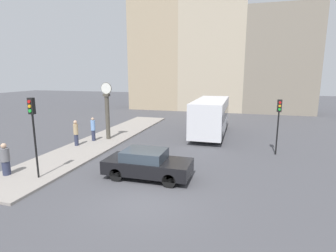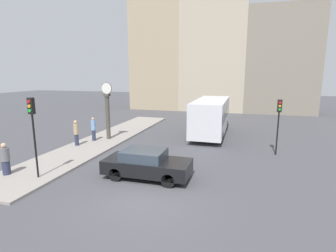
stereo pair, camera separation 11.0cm
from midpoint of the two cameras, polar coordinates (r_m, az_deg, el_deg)
ground_plane at (r=11.14m, az=-4.70°, el=-15.56°), size 120.00×120.00×0.00m
sidewalk_corner at (r=20.98m, az=-13.14°, el=-2.75°), size 3.35×20.84×0.12m
building_row at (r=37.67m, az=10.38°, el=14.98°), size 24.64×5.00×16.32m
sedan_car at (r=12.97m, az=-4.44°, el=-8.17°), size 4.22×1.84×1.41m
bus_distant at (r=22.00m, az=9.48°, el=2.35°), size 2.45×7.79×2.96m
traffic_light_near at (r=13.64m, az=-27.17°, el=0.93°), size 0.26×0.24×3.85m
traffic_light_far at (r=17.53m, az=23.15°, el=2.11°), size 0.26×0.24×3.49m
street_clock at (r=20.38m, az=-12.88°, el=3.08°), size 0.87×0.41×4.29m
pedestrian_grey_jacket at (r=15.23m, az=-31.74°, el=-6.16°), size 0.43×0.43×1.61m
pedestrian_blue_stripe at (r=20.27m, az=-15.78°, el=-0.62°), size 0.32×0.32×1.75m
pedestrian_tan_coat at (r=19.24m, az=-19.21°, el=-1.37°), size 0.32×0.32×1.78m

